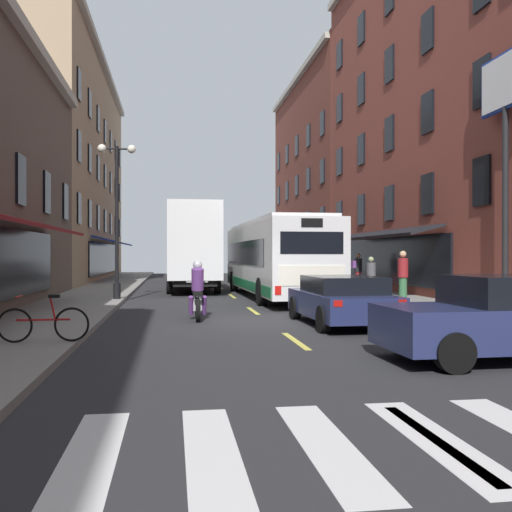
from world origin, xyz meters
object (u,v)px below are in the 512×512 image
Objects in this scene: billboard_sign at (505,117)px; sedan_far at (342,300)px; pedestrian_mid at (371,277)px; pedestrian_far at (403,276)px; street_lamp_twin at (117,214)px; box_truck at (193,248)px; bicycle_near at (44,323)px; transit_bus at (274,258)px; motorcycle_rider at (197,294)px; sedan_mid at (184,270)px; pedestrian_near at (358,270)px.

billboard_sign is 7.50m from sedan_far.
pedestrian_mid is 2.21m from pedestrian_far.
pedestrian_mid is at bearing 131.72° from pedestrian_far.
street_lamp_twin is at bearing 150.20° from billboard_sign.
bicycle_near is at bearing -101.43° from box_truck.
pedestrian_far is at bearing -16.42° from street_lamp_twin.
pedestrian_mid is at bearing -36.76° from transit_bus.
billboard_sign is at bearing -127.05° from pedestrian_mid.
motorcycle_rider is at bearing -114.59° from transit_bus.
billboard_sign is 15.92m from box_truck.
billboard_sign reaches higher than pedestrian_mid.
sedan_mid is 1.12× the size of sedan_far.
pedestrian_near reaches higher than motorcycle_rider.
bicycle_near is at bearing -38.82° from pedestrian_near.
pedestrian_far is at bearing -135.29° from pedestrian_mid.
motorcycle_rider is at bearing -39.92° from pedestrian_near.
motorcycle_rider is at bearing 161.36° from pedestrian_mid.
sedan_far is at bearing -22.54° from pedestrian_near.
motorcycle_rider is 1.21× the size of bicycle_near.
motorcycle_rider is (-0.05, -24.15, 0.00)m from sedan_mid.
pedestrian_far reaches higher than sedan_mid.
pedestrian_mid is (6.68, -6.96, -1.19)m from box_truck.
motorcycle_rider is 1.19× the size of pedestrian_near.
bicycle_near is 13.05m from pedestrian_far.
pedestrian_far is at bearing 52.88° from sedan_far.
billboard_sign reaches higher than street_lamp_twin.
sedan_far is (3.36, -14.04, -1.49)m from box_truck.
box_truck is 14.51m from sedan_far.
pedestrian_near is at bearing 23.07° from street_lamp_twin.
sedan_far is 6.17m from pedestrian_far.
pedestrian_far is (0.39, -2.17, 0.12)m from pedestrian_mid.
motorcycle_rider is 0.35× the size of street_lamp_twin.
street_lamp_twin is (-2.84, -18.11, 2.66)m from sedan_mid.
pedestrian_near is (11.39, 15.44, 0.56)m from bicycle_near.
pedestrian_mid reaches higher than sedan_far.
street_lamp_twin is (-10.13, 2.99, 2.28)m from pedestrian_far.
bicycle_near is 0.95× the size of pedestrian_far.
pedestrian_far reaches higher than bicycle_near.
pedestrian_far reaches higher than sedan_far.
billboard_sign is 10.83m from transit_bus.
pedestrian_near is (4.69, 2.98, -0.61)m from transit_bus.
transit_bus reaches higher than bicycle_near.
street_lamp_twin is (-11.71, 6.71, -2.47)m from billboard_sign.
box_truck is 17.30m from bicycle_near.
street_lamp_twin reaches higher than box_truck.
sedan_mid is 24.15m from motorcycle_rider.
transit_bus reaches higher than pedestrian_near.
box_truck is at bearing 78.25° from pedestrian_mid.
billboard_sign is at bearing 1.00° from pedestrian_near.
transit_bus reaches higher than pedestrian_far.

